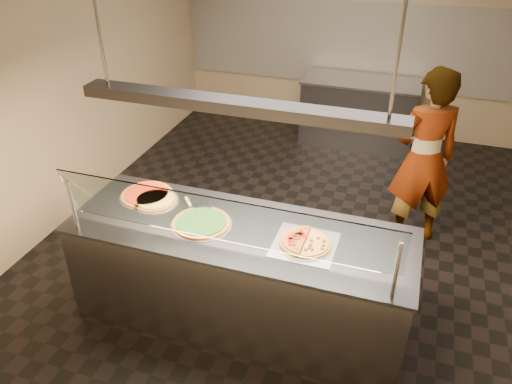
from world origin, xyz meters
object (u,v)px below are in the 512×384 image
(half_pizza_sausage, at_px, (317,245))
(sneeze_guard, at_px, (222,221))
(heat_lamp_housing, at_px, (237,106))
(serving_counter, at_px, (241,275))
(prep_table, at_px, (359,111))
(pizza_spatula, at_px, (194,203))
(perforated_tray, at_px, (305,244))
(worker, at_px, (423,159))
(pizza_cheese, at_px, (156,200))
(pizza_tomato, at_px, (147,194))
(pizza_spinach, at_px, (202,222))
(half_pizza_pepperoni, at_px, (293,239))

(half_pizza_sausage, bearing_deg, sneeze_guard, -154.17)
(half_pizza_sausage, relative_size, heat_lamp_housing, 0.17)
(serving_counter, relative_size, prep_table, 1.69)
(pizza_spatula, bearing_deg, sneeze_guard, -48.58)
(perforated_tray, distance_m, worker, 1.89)
(pizza_cheese, height_order, pizza_tomato, same)
(sneeze_guard, xyz_separation_m, half_pizza_sausage, (0.63, 0.30, -0.27))
(half_pizza_sausage, relative_size, pizza_tomato, 0.83)
(perforated_tray, xyz_separation_m, half_pizza_sausage, (0.10, -0.00, 0.02))
(pizza_spinach, xyz_separation_m, pizza_tomato, (-0.62, 0.25, -0.00))
(heat_lamp_housing, bearing_deg, serving_counter, 0.00)
(pizza_cheese, bearing_deg, pizza_spinach, -20.45)
(half_pizza_pepperoni, height_order, worker, worker)
(half_pizza_pepperoni, relative_size, pizza_spinach, 0.79)
(heat_lamp_housing, bearing_deg, pizza_spinach, -173.87)
(pizza_spinach, height_order, pizza_spatula, pizza_spatula)
(prep_table, distance_m, worker, 2.45)
(pizza_spinach, bearing_deg, prep_table, 79.91)
(pizza_spatula, height_order, worker, worker)
(prep_table, bearing_deg, serving_counter, -95.75)
(half_pizza_pepperoni, bearing_deg, pizza_tomato, 169.66)
(pizza_spatula, relative_size, prep_table, 0.17)
(serving_counter, height_order, prep_table, same)
(sneeze_guard, height_order, worker, worker)
(pizza_tomato, height_order, pizza_spatula, pizza_spatula)
(pizza_spatula, bearing_deg, perforated_tray, -12.84)
(half_pizza_pepperoni, bearing_deg, half_pizza_sausage, -1.03)
(perforated_tray, relative_size, pizza_tomato, 1.01)
(pizza_tomato, distance_m, heat_lamp_housing, 1.39)
(pizza_cheese, distance_m, prep_table, 3.97)
(pizza_cheese, relative_size, pizza_spatula, 1.41)
(sneeze_guard, xyz_separation_m, perforated_tray, (0.53, 0.31, -0.29))
(half_pizza_pepperoni, bearing_deg, pizza_spatula, 165.93)
(perforated_tray, height_order, heat_lamp_housing, heat_lamp_housing)
(half_pizza_pepperoni, xyz_separation_m, half_pizza_sausage, (0.19, -0.00, -0.01))
(worker, bearing_deg, pizza_spatula, 13.87)
(half_pizza_pepperoni, height_order, pizza_cheese, half_pizza_pepperoni)
(perforated_tray, distance_m, heat_lamp_housing, 1.14)
(perforated_tray, height_order, pizza_tomato, pizza_tomato)
(pizza_spatula, bearing_deg, pizza_cheese, -174.10)
(pizza_spinach, bearing_deg, serving_counter, 6.13)
(perforated_tray, bearing_deg, worker, 65.56)
(worker, height_order, heat_lamp_housing, heat_lamp_housing)
(pizza_tomato, bearing_deg, prep_table, 70.25)
(half_pizza_pepperoni, bearing_deg, prep_table, 90.66)
(prep_table, height_order, heat_lamp_housing, heat_lamp_housing)
(sneeze_guard, relative_size, perforated_tray, 5.37)
(pizza_cheese, bearing_deg, worker, 35.62)
(pizza_spatula, height_order, heat_lamp_housing, heat_lamp_housing)
(serving_counter, relative_size, worker, 1.47)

